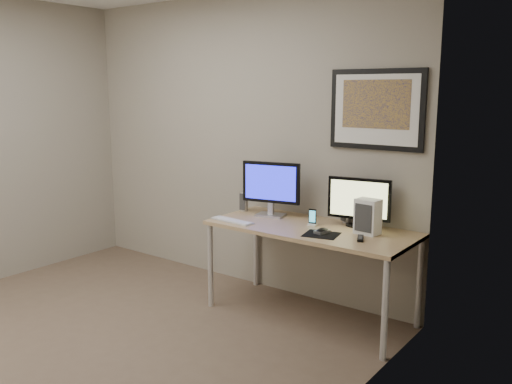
{
  "coord_description": "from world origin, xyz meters",
  "views": [
    {
      "loc": [
        3.08,
        -2.13,
        1.77
      ],
      "look_at": [
        0.66,
        1.1,
        1.0
      ],
      "focal_mm": 38.0,
      "sensor_mm": 36.0,
      "label": 1
    }
  ],
  "objects_px": {
    "framed_art": "(376,109)",
    "keyboard": "(232,221)",
    "speaker_right": "(347,211)",
    "monitor_tv": "(359,201)",
    "speaker_left": "(244,201)",
    "phone_dock": "(313,217)",
    "desk": "(311,235)",
    "fan_unit": "(368,217)",
    "monitor_large": "(271,186)"
  },
  "relations": [
    {
      "from": "fan_unit",
      "to": "speaker_left",
      "type": "bearing_deg",
      "value": -178.0
    },
    {
      "from": "fan_unit",
      "to": "framed_art",
      "type": "bearing_deg",
      "value": 113.1
    },
    {
      "from": "fan_unit",
      "to": "speaker_right",
      "type": "bearing_deg",
      "value": 146.55
    },
    {
      "from": "phone_dock",
      "to": "framed_art",
      "type": "bearing_deg",
      "value": 26.45
    },
    {
      "from": "framed_art",
      "to": "speaker_left",
      "type": "bearing_deg",
      "value": -169.91
    },
    {
      "from": "speaker_right",
      "to": "desk",
      "type": "bearing_deg",
      "value": -94.19
    },
    {
      "from": "speaker_left",
      "to": "keyboard",
      "type": "distance_m",
      "value": 0.41
    },
    {
      "from": "phone_dock",
      "to": "desk",
      "type": "bearing_deg",
      "value": -84.8
    },
    {
      "from": "monitor_large",
      "to": "speaker_left",
      "type": "distance_m",
      "value": 0.35
    },
    {
      "from": "speaker_left",
      "to": "fan_unit",
      "type": "bearing_deg",
      "value": -13.33
    },
    {
      "from": "speaker_left",
      "to": "phone_dock",
      "type": "distance_m",
      "value": 0.75
    },
    {
      "from": "phone_dock",
      "to": "keyboard",
      "type": "relative_size",
      "value": 0.34
    },
    {
      "from": "monitor_tv",
      "to": "fan_unit",
      "type": "distance_m",
      "value": 0.21
    },
    {
      "from": "monitor_large",
      "to": "fan_unit",
      "type": "distance_m",
      "value": 0.9
    },
    {
      "from": "framed_art",
      "to": "fan_unit",
      "type": "height_order",
      "value": "framed_art"
    },
    {
      "from": "monitor_tv",
      "to": "fan_unit",
      "type": "bearing_deg",
      "value": -53.6
    },
    {
      "from": "framed_art",
      "to": "monitor_tv",
      "type": "height_order",
      "value": "framed_art"
    },
    {
      "from": "monitor_tv",
      "to": "speaker_right",
      "type": "relative_size",
      "value": 2.59
    },
    {
      "from": "speaker_right",
      "to": "speaker_left",
      "type": "bearing_deg",
      "value": -146.67
    },
    {
      "from": "speaker_right",
      "to": "keyboard",
      "type": "xyz_separation_m",
      "value": [
        -0.75,
        -0.53,
        -0.09
      ]
    },
    {
      "from": "framed_art",
      "to": "speaker_right",
      "type": "xyz_separation_m",
      "value": [
        -0.2,
        -0.04,
        -0.8
      ]
    },
    {
      "from": "framed_art",
      "to": "fan_unit",
      "type": "xyz_separation_m",
      "value": [
        0.08,
        -0.26,
        -0.76
      ]
    },
    {
      "from": "monitor_tv",
      "to": "speaker_left",
      "type": "xyz_separation_m",
      "value": [
        -1.05,
        -0.08,
        -0.12
      ]
    },
    {
      "from": "monitor_large",
      "to": "monitor_tv",
      "type": "relative_size",
      "value": 1.02
    },
    {
      "from": "monitor_large",
      "to": "speaker_left",
      "type": "xyz_separation_m",
      "value": [
        -0.3,
        0.03,
        -0.17
      ]
    },
    {
      "from": "monitor_large",
      "to": "speaker_left",
      "type": "bearing_deg",
      "value": 162.33
    },
    {
      "from": "speaker_left",
      "to": "keyboard",
      "type": "bearing_deg",
      "value": -76.55
    },
    {
      "from": "speaker_right",
      "to": "fan_unit",
      "type": "distance_m",
      "value": 0.36
    },
    {
      "from": "monitor_large",
      "to": "phone_dock",
      "type": "distance_m",
      "value": 0.48
    },
    {
      "from": "framed_art",
      "to": "speaker_right",
      "type": "height_order",
      "value": "framed_art"
    },
    {
      "from": "monitor_large",
      "to": "speaker_left",
      "type": "relative_size",
      "value": 2.88
    },
    {
      "from": "speaker_right",
      "to": "fan_unit",
      "type": "xyz_separation_m",
      "value": [
        0.28,
        -0.22,
        0.04
      ]
    },
    {
      "from": "framed_art",
      "to": "phone_dock",
      "type": "height_order",
      "value": "framed_art"
    },
    {
      "from": "speaker_left",
      "to": "phone_dock",
      "type": "xyz_separation_m",
      "value": [
        0.74,
        -0.09,
        -0.02
      ]
    },
    {
      "from": "monitor_tv",
      "to": "fan_unit",
      "type": "relative_size",
      "value": 1.87
    },
    {
      "from": "desk",
      "to": "phone_dock",
      "type": "height_order",
      "value": "phone_dock"
    },
    {
      "from": "monitor_tv",
      "to": "keyboard",
      "type": "xyz_separation_m",
      "value": [
        -0.89,
        -0.44,
        -0.2
      ]
    },
    {
      "from": "monitor_tv",
      "to": "desk",
      "type": "bearing_deg",
      "value": -153.94
    },
    {
      "from": "monitor_large",
      "to": "keyboard",
      "type": "relative_size",
      "value": 1.26
    },
    {
      "from": "framed_art",
      "to": "monitor_tv",
      "type": "relative_size",
      "value": 1.55
    },
    {
      "from": "monitor_tv",
      "to": "fan_unit",
      "type": "xyz_separation_m",
      "value": [
        0.14,
        -0.14,
        -0.07
      ]
    },
    {
      "from": "monitor_tv",
      "to": "speaker_left",
      "type": "relative_size",
      "value": 2.83
    },
    {
      "from": "desk",
      "to": "keyboard",
      "type": "height_order",
      "value": "keyboard"
    },
    {
      "from": "desk",
      "to": "speaker_left",
      "type": "xyz_separation_m",
      "value": [
        -0.76,
        0.13,
        0.15
      ]
    },
    {
      "from": "framed_art",
      "to": "speaker_right",
      "type": "distance_m",
      "value": 0.82
    },
    {
      "from": "keyboard",
      "to": "monitor_tv",
      "type": "bearing_deg",
      "value": 31.12
    },
    {
      "from": "speaker_right",
      "to": "keyboard",
      "type": "height_order",
      "value": "speaker_right"
    },
    {
      "from": "framed_art",
      "to": "monitor_tv",
      "type": "distance_m",
      "value": 0.7
    },
    {
      "from": "desk",
      "to": "monitor_tv",
      "type": "relative_size",
      "value": 3.3
    },
    {
      "from": "framed_art",
      "to": "keyboard",
      "type": "relative_size",
      "value": 1.92
    }
  ]
}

